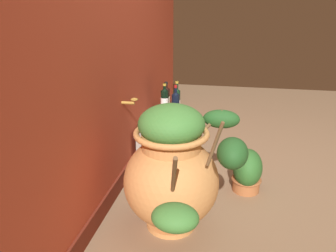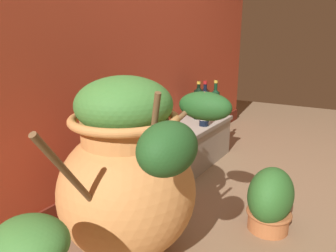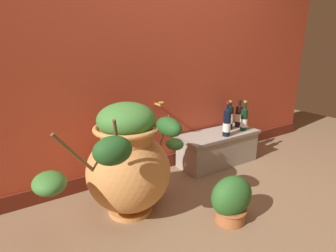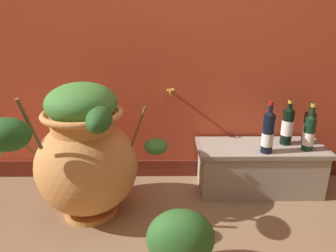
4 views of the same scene
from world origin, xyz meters
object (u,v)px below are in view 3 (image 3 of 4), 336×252
object	(u,v)px
wine_bottle_left	(239,115)
terracotta_urn	(128,161)
wine_bottle_back	(230,116)
wine_bottle_middle	(227,122)
wine_bottle_right	(244,119)
potted_shrub	(231,200)

from	to	relation	value
wine_bottle_left	terracotta_urn	bearing A→B (deg)	-167.23
terracotta_urn	wine_bottle_left	xyz separation A→B (m)	(1.47, 0.33, 0.06)
wine_bottle_left	wine_bottle_back	bearing A→B (deg)	-174.81
wine_bottle_left	wine_bottle_middle	xyz separation A→B (m)	(-0.33, -0.16, 0.01)
wine_bottle_middle	wine_bottle_back	world-z (taller)	wine_bottle_middle
wine_bottle_middle	wine_bottle_back	distance (m)	0.23
terracotta_urn	wine_bottle_back	bearing A→B (deg)	13.64
wine_bottle_left	wine_bottle_right	bearing A→B (deg)	-113.20
wine_bottle_left	wine_bottle_right	xyz separation A→B (m)	(-0.05, -0.12, -0.00)
wine_bottle_back	wine_bottle_left	bearing A→B (deg)	5.19
wine_bottle_left	potted_shrub	world-z (taller)	wine_bottle_left
terracotta_urn	potted_shrub	world-z (taller)	terracotta_urn
wine_bottle_right	potted_shrub	world-z (taller)	wine_bottle_right
wine_bottle_right	wine_bottle_back	distance (m)	0.15
wine_bottle_back	potted_shrub	distance (m)	1.15
terracotta_urn	wine_bottle_back	distance (m)	1.36
wine_bottle_right	potted_shrub	xyz separation A→B (m)	(-0.87, -0.70, -0.29)
terracotta_urn	wine_bottle_left	size ratio (longest dim) A/B	3.80
terracotta_urn	wine_bottle_left	distance (m)	1.51
wine_bottle_left	wine_bottle_right	distance (m)	0.13
wine_bottle_middle	potted_shrub	xyz separation A→B (m)	(-0.59, -0.66, -0.31)
wine_bottle_middle	wine_bottle_left	bearing A→B (deg)	24.92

